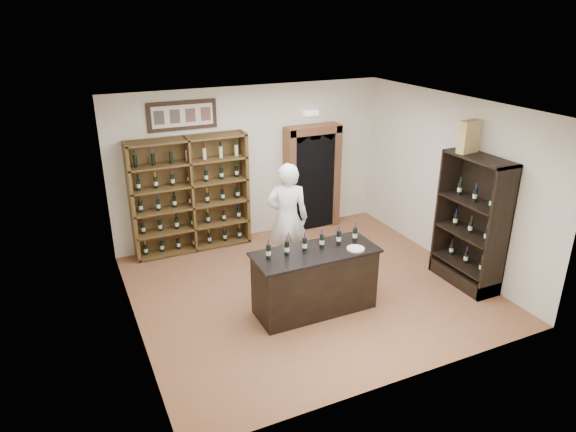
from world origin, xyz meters
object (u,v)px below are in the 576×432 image
(tasting_counter, at_px, (315,281))
(wine_crate, at_px, (469,137))
(side_cabinet, at_px, (470,241))
(wine_shelf, at_px, (190,195))
(shopkeeper, at_px, (287,219))
(counter_bottle_0, at_px, (268,252))

(tasting_counter, bearing_deg, wine_crate, -0.53)
(tasting_counter, bearing_deg, side_cabinet, -6.28)
(wine_shelf, bearing_deg, shopkeeper, -51.62)
(counter_bottle_0, height_order, wine_crate, wine_crate)
(shopkeeper, bearing_deg, wine_crate, 172.73)
(wine_shelf, distance_m, counter_bottle_0, 2.88)
(wine_shelf, bearing_deg, counter_bottle_0, -82.43)
(wine_crate, bearing_deg, counter_bottle_0, 169.14)
(counter_bottle_0, distance_m, side_cabinet, 3.48)
(counter_bottle_0, xyz_separation_m, side_cabinet, (3.44, -0.37, -0.35))
(wine_shelf, xyz_separation_m, counter_bottle_0, (0.38, -2.86, 0.01))
(wine_shelf, height_order, counter_bottle_0, wine_shelf)
(wine_crate, bearing_deg, side_cabinet, -86.84)
(tasting_counter, height_order, counter_bottle_0, counter_bottle_0)
(shopkeeper, relative_size, wine_crate, 3.85)
(wine_shelf, xyz_separation_m, wine_crate, (3.76, -2.96, 1.36))
(counter_bottle_0, xyz_separation_m, wine_crate, (3.38, -0.10, 1.35))
(counter_bottle_0, distance_m, shopkeeper, 1.55)
(tasting_counter, distance_m, side_cabinet, 2.75)
(wine_shelf, relative_size, wine_crate, 4.29)
(counter_bottle_0, height_order, shopkeeper, shopkeeper)
(tasting_counter, relative_size, counter_bottle_0, 6.27)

